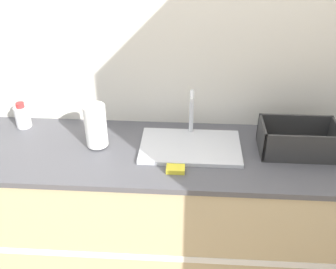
# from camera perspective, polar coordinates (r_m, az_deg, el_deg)

# --- Properties ---
(wall_back) EXTENTS (4.49, 0.06, 2.60)m
(wall_back) POSITION_cam_1_polar(r_m,az_deg,el_deg) (2.18, -1.42, 11.10)
(wall_back) COLOR beige
(wall_back) RESTS_ON ground_plane
(counter_cabinet) EXTENTS (2.11, 0.63, 0.91)m
(counter_cabinet) POSITION_cam_1_polar(r_m,az_deg,el_deg) (2.35, -1.85, -11.60)
(counter_cabinet) COLOR tan
(counter_cabinet) RESTS_ON ground_plane
(sink) EXTENTS (0.53, 0.33, 0.27)m
(sink) POSITION_cam_1_polar(r_m,az_deg,el_deg) (2.07, 3.27, -1.48)
(sink) COLOR silver
(sink) RESTS_ON counter_cabinet
(paper_towel_roll) EXTENTS (0.11, 0.11, 0.24)m
(paper_towel_roll) POSITION_cam_1_polar(r_m,az_deg,el_deg) (2.07, -10.45, 1.22)
(paper_towel_roll) COLOR #4C4C51
(paper_towel_roll) RESTS_ON counter_cabinet
(dish_rack) EXTENTS (0.38, 0.22, 0.16)m
(dish_rack) POSITION_cam_1_polar(r_m,az_deg,el_deg) (2.13, 18.27, -1.00)
(dish_rack) COLOR #2D2D2D
(dish_rack) RESTS_ON counter_cabinet
(bottle_white_spray) EXTENTS (0.08, 0.08, 0.15)m
(bottle_white_spray) POSITION_cam_1_polar(r_m,az_deg,el_deg) (2.39, -20.37, 2.51)
(bottle_white_spray) COLOR white
(bottle_white_spray) RESTS_ON counter_cabinet
(sponge) EXTENTS (0.09, 0.06, 0.02)m
(sponge) POSITION_cam_1_polar(r_m,az_deg,el_deg) (1.91, 1.10, -5.05)
(sponge) COLOR yellow
(sponge) RESTS_ON counter_cabinet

